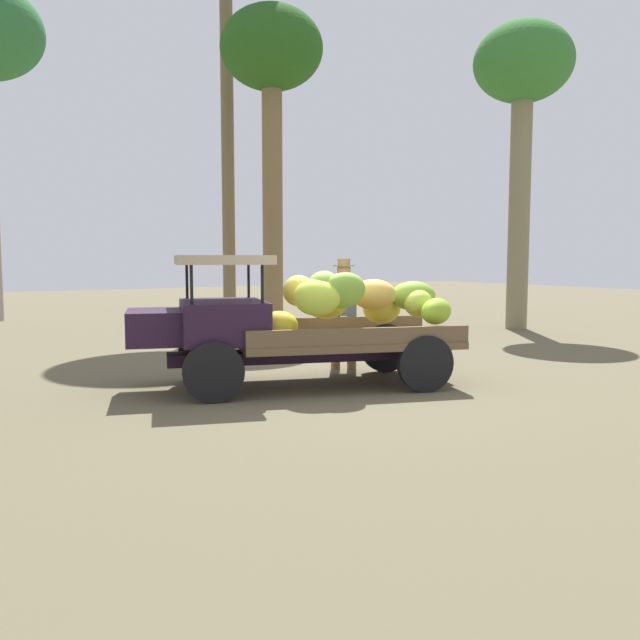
% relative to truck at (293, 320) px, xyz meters
% --- Properties ---
extents(ground_plane, '(60.00, 60.00, 0.00)m').
position_rel_truck_xyz_m(ground_plane, '(-0.22, 0.19, -0.94)').
color(ground_plane, brown).
extents(truck, '(4.66, 2.82, 1.82)m').
position_rel_truck_xyz_m(truck, '(0.00, 0.00, 0.00)').
color(truck, '#26142C').
rests_on(truck, ground).
extents(farmer, '(0.58, 0.55, 1.77)m').
position_rel_truck_xyz_m(farmer, '(-1.43, -0.87, 0.07)').
color(farmer, olive).
rests_on(farmer, ground).
extents(loose_banana_bunch, '(0.69, 0.69, 0.31)m').
position_rel_truck_xyz_m(loose_banana_bunch, '(-2.86, -1.78, -0.78)').
color(loose_banana_bunch, '#B0BD39').
rests_on(loose_banana_bunch, ground).
extents(forest_tree_6, '(2.40, 2.40, 7.48)m').
position_rel_truck_xyz_m(forest_tree_6, '(-8.49, -3.60, 5.13)').
color(forest_tree_6, '#807756').
rests_on(forest_tree_6, ground).
extents(forest_tree_7, '(2.40, 2.40, 7.59)m').
position_rel_truck_xyz_m(forest_tree_7, '(-2.96, -6.19, 5.29)').
color(forest_tree_7, olive).
rests_on(forest_tree_7, ground).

